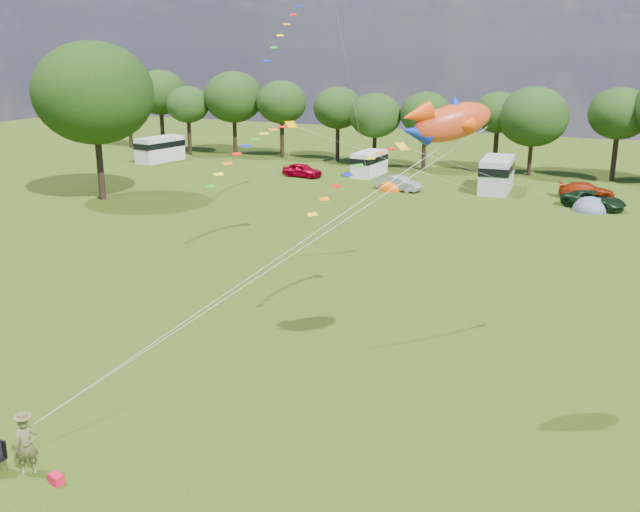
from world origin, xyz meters
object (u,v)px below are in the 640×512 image
at_px(big_tree, 94,93).
at_px(campervan_c, 497,173).
at_px(tent_greyblue, 590,210).
at_px(campervan_a, 160,148).
at_px(car_a, 302,170).
at_px(campervan_b, 369,163).
at_px(car_d, 594,200).
at_px(car_b, 399,183).
at_px(kite_flyer, 26,445).
at_px(fish_kite, 446,122).
at_px(car_c, 587,190).
at_px(tent_orange, 393,189).

xyz_separation_m(big_tree, campervan_c, (30.27, 18.10, -7.39)).
bearing_deg(tent_greyblue, campervan_a, 172.73).
xyz_separation_m(car_a, campervan_b, (5.85, 3.68, 0.61)).
bearing_deg(car_a, car_d, -89.69).
xyz_separation_m(big_tree, campervan_b, (16.83, 20.66, -7.70)).
bearing_deg(campervan_c, tent_greyblue, -124.71).
bearing_deg(car_b, campervan_c, -57.22).
xyz_separation_m(car_b, tent_greyblue, (16.79, -1.23, -0.67)).
distance_m(big_tree, kite_flyer, 43.08).
bearing_deg(car_d, kite_flyer, -176.01).
height_order(big_tree, campervan_c, big_tree).
distance_m(car_a, campervan_a, 19.32).
distance_m(car_b, fish_kite, 41.96).
distance_m(big_tree, fish_kite, 43.52).
relative_size(car_b, tent_greyblue, 1.19).
distance_m(car_c, fish_kite, 43.14).
bearing_deg(fish_kite, car_d, 43.64).
height_order(car_a, car_d, car_d).
xyz_separation_m(campervan_b, kite_flyer, (9.24, -54.00, -0.35)).
bearing_deg(fish_kite, tent_orange, 68.75).
bearing_deg(campervan_b, fish_kite, -153.57).
bearing_deg(campervan_a, car_c, -81.03).
bearing_deg(car_b, kite_flyer, -167.08).
bearing_deg(campervan_b, car_d, -104.05).
bearing_deg(car_b, car_c, -68.63).
height_order(car_b, campervan_b, campervan_b).
relative_size(tent_orange, kite_flyer, 1.62).
height_order(car_a, car_c, car_a).
bearing_deg(car_c, kite_flyer, 152.95).
relative_size(big_tree, fish_kite, 4.24).
bearing_deg(big_tree, car_b, 33.00).
relative_size(campervan_a, fish_kite, 1.92).
bearing_deg(campervan_a, car_d, -86.01).
distance_m(campervan_c, fish_kite, 43.32).
distance_m(car_b, campervan_a, 30.72).
distance_m(campervan_b, kite_flyer, 54.79).
bearing_deg(kite_flyer, campervan_b, 52.98).
relative_size(campervan_c, fish_kite, 2.03).
bearing_deg(kite_flyer, car_c, 30.09).
height_order(car_c, car_d, car_d).
height_order(campervan_c, tent_greyblue, campervan_c).
bearing_deg(tent_orange, fish_kite, -68.91).
height_order(kite_flyer, fish_kite, fish_kite).
bearing_deg(campervan_c, tent_orange, 106.08).
xyz_separation_m(car_d, campervan_a, (-47.23, 5.19, 0.79)).
distance_m(car_d, fish_kite, 39.16).
xyz_separation_m(car_b, car_c, (15.99, 3.75, -0.01)).
bearing_deg(kite_flyer, big_tree, 81.28).
bearing_deg(car_d, tent_greyblue, -168.27).
distance_m(big_tree, car_b, 27.66).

